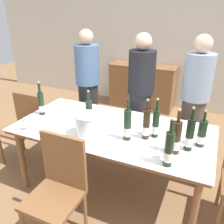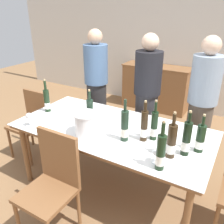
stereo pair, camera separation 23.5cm
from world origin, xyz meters
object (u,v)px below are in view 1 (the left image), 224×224
object	(u,v)px
wine_bottle_6	(41,104)
wine_glass_0	(98,117)
sideboard_cabinet	(142,86)
ice_bucket	(88,124)
wine_bottle_1	(127,126)
wine_bottle_2	(176,138)
person_guest_left	(140,99)
wine_bottle_4	(169,150)
wine_glass_1	(26,121)
wine_bottle_8	(202,134)
person_host	(88,89)
wine_bottle_3	(190,135)
wine_bottle_7	(156,124)
person_guest_right	(194,105)
chair_near_front	(59,184)
wine_glass_2	(164,150)
chair_left_end	(24,123)
dining_table	(112,134)
wine_bottle_5	(89,114)
wine_bottle_0	(146,125)

from	to	relation	value
wine_bottle_6	wine_glass_0	distance (m)	0.70
sideboard_cabinet	ice_bucket	xyz separation A→B (m)	(0.27, -2.65, 0.44)
wine_bottle_1	wine_bottle_2	bearing A→B (deg)	-5.49
person_guest_left	wine_bottle_4	bearing A→B (deg)	-62.88
wine_glass_1	person_guest_left	xyz separation A→B (m)	(0.81, 1.16, -0.05)
wine_bottle_8	person_host	bearing A→B (deg)	153.16
sideboard_cabinet	wine_bottle_3	bearing A→B (deg)	-64.77
wine_bottle_7	wine_bottle_6	bearing A→B (deg)	-178.83
ice_bucket	person_guest_right	distance (m)	1.37
wine_bottle_7	chair_near_front	world-z (taller)	wine_bottle_7
wine_bottle_1	wine_bottle_2	world-z (taller)	same
wine_glass_2	wine_bottle_6	bearing A→B (deg)	168.26
wine_bottle_1	wine_bottle_4	xyz separation A→B (m)	(0.43, -0.24, 0.00)
ice_bucket	wine_glass_2	xyz separation A→B (m)	(0.75, -0.10, -0.02)
wine_glass_0	chair_left_end	world-z (taller)	wine_glass_0
dining_table	person_guest_right	bearing A→B (deg)	50.20
dining_table	person_guest_right	distance (m)	1.10
wine_bottle_3	wine_bottle_5	xyz separation A→B (m)	(-1.00, 0.04, -0.01)
wine_glass_1	person_host	distance (m)	1.21
wine_bottle_8	wine_bottle_6	bearing A→B (deg)	-178.85
ice_bucket	chair_near_front	bearing A→B (deg)	-91.90
sideboard_cabinet	wine_bottle_3	distance (m)	2.82
sideboard_cabinet	wine_bottle_2	bearing A→B (deg)	-67.33
chair_left_end	person_guest_left	xyz separation A→B (m)	(1.35, 0.70, 0.30)
wine_bottle_2	wine_bottle_4	size ratio (longest dim) A/B	0.99
wine_bottle_2	ice_bucket	bearing A→B (deg)	-177.40
wine_bottle_0	chair_left_end	xyz separation A→B (m)	(-1.67, 0.14, -0.39)
wine_glass_0	wine_glass_2	size ratio (longest dim) A/B	1.02
wine_bottle_8	chair_near_front	distance (m)	1.30
dining_table	wine_bottle_3	bearing A→B (deg)	-6.91
dining_table	wine_glass_0	world-z (taller)	wine_glass_0
dining_table	wine_glass_2	size ratio (longest dim) A/B	15.01
wine_bottle_6	chair_left_end	distance (m)	0.58
sideboard_cabinet	wine_bottle_1	xyz separation A→B (m)	(0.64, -2.57, 0.47)
dining_table	chair_left_end	size ratio (longest dim) A/B	2.29
chair_left_end	chair_near_front	bearing A→B (deg)	-35.33
ice_bucket	wine_bottle_5	world-z (taller)	wine_bottle_5
wine_bottle_2	person_guest_right	world-z (taller)	person_guest_right
wine_bottle_5	wine_glass_1	xyz separation A→B (m)	(-0.53, -0.34, -0.03)
wine_bottle_4	wine_glass_2	distance (m)	0.09
sideboard_cabinet	wine_glass_0	bearing A→B (deg)	-84.00
wine_glass_2	person_guest_right	bearing A→B (deg)	84.84
wine_bottle_7	wine_bottle_5	bearing A→B (deg)	-175.06
wine_bottle_6	wine_bottle_3	bearing A→B (deg)	-2.62
chair_near_front	person_guest_right	world-z (taller)	person_guest_right
wine_bottle_4	chair_near_front	size ratio (longest dim) A/B	0.43
wine_bottle_1	person_guest_left	distance (m)	0.94
wine_bottle_5	person_guest_right	world-z (taller)	person_guest_right
dining_table	person_guest_left	world-z (taller)	person_guest_left
sideboard_cabinet	wine_glass_1	distance (m)	2.86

